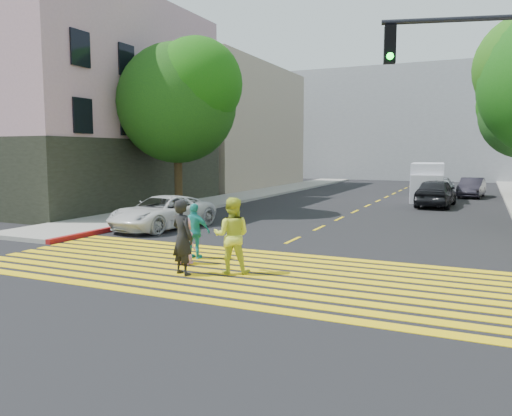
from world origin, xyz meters
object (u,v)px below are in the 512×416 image
Objects in this scene: dark_car_parked at (472,188)px; traffic_signal at (512,96)px; pedestrian_man at (183,237)px; white_van at (427,183)px; white_sedan at (163,212)px; silver_car at (441,185)px; pedestrian_child at (184,240)px; tree_left at (179,97)px; dark_car_near at (436,193)px; pedestrian_extra at (195,231)px; pedestrian_woman at (232,236)px.

dark_car_parked is 0.58× the size of traffic_signal.
traffic_signal is at bearing -80.91° from dark_car_parked.
pedestrian_man is 0.37× the size of white_van.
traffic_signal reaches higher than white_sedan.
pedestrian_child is at bearing 80.69° from silver_car.
white_van is (-2.44, -3.70, 0.44)m from dark_car_parked.
tree_left reaches higher than pedestrian_man.
pedestrian_child is 0.28× the size of dark_car_near.
white_van is at bearing -105.63° from pedestrian_extra.
pedestrian_extra is at bearing -46.80° from pedestrian_man.
tree_left is 6.52× the size of pedestrian_child.
white_sedan is 1.11× the size of silver_car.
pedestrian_man is 0.44× the size of silver_car.
silver_car is at bearing 138.89° from dark_car_parked.
dark_car_parked is (2.05, -2.20, 0.05)m from silver_car.
white_sedan is 0.92× the size of white_van.
traffic_signal is at bearing -0.47° from white_sedan.
white_sedan is at bearing -121.54° from white_van.
white_sedan is 1.17× the size of dark_car_parked.
pedestrian_child is (-1.59, 0.36, -0.29)m from pedestrian_woman.
dark_car_parked is (4.89, 24.99, -0.29)m from pedestrian_woman.
pedestrian_woman is 1.65m from pedestrian_child.
traffic_signal reaches higher than pedestrian_man.
tree_left is 5.39× the size of pedestrian_extra.
silver_car is 5.93m from white_van.
pedestrian_man is 7.56m from white_sedan.
tree_left is 4.55× the size of pedestrian_man.
dark_car_near reaches higher than white_sedan.
pedestrian_child is 21.33m from white_van.
traffic_signal is (11.80, -1.74, 3.70)m from white_sedan.
white_sedan is at bearing 68.75° from silver_car.
pedestrian_woman is at bearing -34.72° from white_sedan.
pedestrian_extra is at bearing 80.21° from silver_car.
pedestrian_woman is at bearing -51.46° from tree_left.
white_van reaches higher than pedestrian_extra.
pedestrian_woman is 0.41× the size of white_sedan.
pedestrian_child is 6.41m from white_sedan.
traffic_signal is (7.67, 3.17, 3.70)m from pedestrian_child.
traffic_signal reaches higher than pedestrian_child.
dark_car_parked is at bearing 78.38° from traffic_signal.
white_sedan is (-4.02, 4.20, -0.14)m from pedestrian_extra.
pedestrian_woman is 1.20× the size of pedestrian_extra.
pedestrian_woman is (1.00, 0.64, 0.02)m from pedestrian_man.
pedestrian_man is 1.84m from pedestrian_extra.
white_van reaches higher than silver_car.
white_sedan is at bearing -64.20° from tree_left.
white_sedan is at bearing -30.50° from pedestrian_man.
pedestrian_woman reaches higher than silver_car.
tree_left is 15.66m from traffic_signal.
white_van reaches higher than white_sedan.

